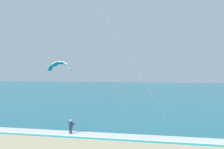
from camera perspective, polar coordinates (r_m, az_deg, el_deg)
name	(u,v)px	position (r m, az deg, el deg)	size (l,w,h in m)	color
sea	(150,91)	(85.54, 7.99, -3.49)	(200.00, 120.00, 0.20)	teal
surf_foam	(98,135)	(27.74, -2.91, -12.43)	(200.00, 2.04, 0.04)	white
surfboard	(71,136)	(28.51, -8.60, -12.48)	(0.80, 1.47, 0.09)	yellow
kitesurfer	(71,127)	(28.32, -8.58, -10.67)	(0.61, 0.61, 1.69)	#191E38
kite_distant	(60,65)	(57.00, -10.75, 1.89)	(5.64, 2.10, 2.06)	teal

